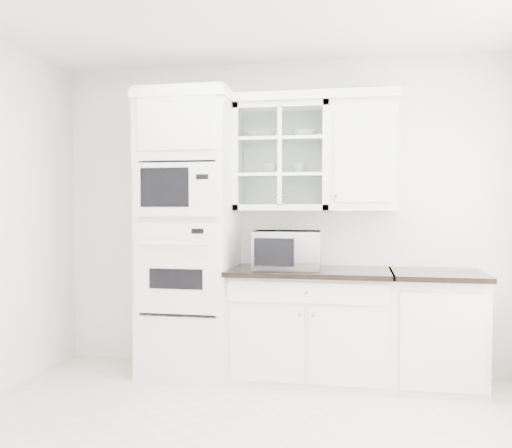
# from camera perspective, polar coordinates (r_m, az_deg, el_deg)

# --- Properties ---
(room_shell) EXTENTS (4.00, 3.50, 2.70)m
(room_shell) POSITION_cam_1_polar(r_m,az_deg,el_deg) (3.51, -0.25, 7.49)
(room_shell) COLOR white
(room_shell) RESTS_ON ground
(oven_column) EXTENTS (0.76, 0.68, 2.40)m
(oven_column) POSITION_cam_1_polar(r_m,az_deg,el_deg) (4.64, -7.08, -1.03)
(oven_column) COLOR white
(oven_column) RESTS_ON ground
(base_cabinet_run) EXTENTS (1.32, 0.67, 0.92)m
(base_cabinet_run) POSITION_cam_1_polar(r_m,az_deg,el_deg) (4.57, 5.70, -10.41)
(base_cabinet_run) COLOR white
(base_cabinet_run) RESTS_ON ground
(extra_base_cabinet) EXTENTS (0.72, 0.67, 0.92)m
(extra_base_cabinet) POSITION_cam_1_polar(r_m,az_deg,el_deg) (4.60, 18.42, -10.42)
(extra_base_cabinet) COLOR white
(extra_base_cabinet) RESTS_ON ground
(upper_cabinet_glass) EXTENTS (0.80, 0.33, 0.90)m
(upper_cabinet_glass) POSITION_cam_1_polar(r_m,az_deg,el_deg) (4.65, 2.80, 7.01)
(upper_cabinet_glass) COLOR white
(upper_cabinet_glass) RESTS_ON room_shell
(upper_cabinet_solid) EXTENTS (0.55, 0.33, 0.90)m
(upper_cabinet_solid) POSITION_cam_1_polar(r_m,az_deg,el_deg) (4.60, 11.22, 7.02)
(upper_cabinet_solid) COLOR white
(upper_cabinet_solid) RESTS_ON room_shell
(crown_molding) EXTENTS (2.14, 0.38, 0.07)m
(crown_molding) POSITION_cam_1_polar(r_m,az_deg,el_deg) (4.70, 1.47, 12.92)
(crown_molding) COLOR white
(crown_molding) RESTS_ON room_shell
(countertop_microwave) EXTENTS (0.56, 0.48, 0.31)m
(countertop_microwave) POSITION_cam_1_polar(r_m,az_deg,el_deg) (4.45, 3.30, -2.74)
(countertop_microwave) COLOR white
(countertop_microwave) RESTS_ON base_cabinet_run
(bowl_a) EXTENTS (0.25, 0.25, 0.06)m
(bowl_a) POSITION_cam_1_polar(r_m,az_deg,el_deg) (4.71, 0.47, 9.27)
(bowl_a) COLOR white
(bowl_a) RESTS_ON upper_cabinet_glass
(bowl_b) EXTENTS (0.23, 0.23, 0.06)m
(bowl_b) POSITION_cam_1_polar(r_m,az_deg,el_deg) (4.64, 5.18, 9.38)
(bowl_b) COLOR white
(bowl_b) RESTS_ON upper_cabinet_glass
(cup_a) EXTENTS (0.13, 0.13, 0.09)m
(cup_a) POSITION_cam_1_polar(r_m,az_deg,el_deg) (4.66, 1.45, 5.84)
(cup_a) COLOR white
(cup_a) RESTS_ON upper_cabinet_glass
(cup_b) EXTENTS (0.12, 0.12, 0.09)m
(cup_b) POSITION_cam_1_polar(r_m,az_deg,el_deg) (4.63, 4.56, 5.86)
(cup_b) COLOR white
(cup_b) RESTS_ON upper_cabinet_glass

